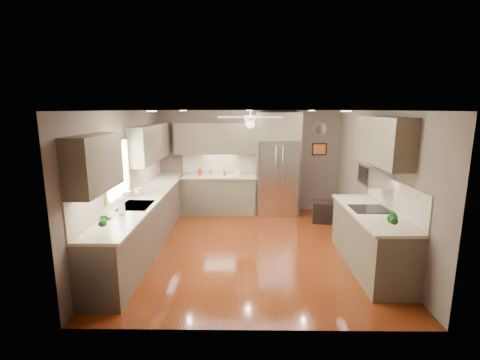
{
  "coord_description": "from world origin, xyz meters",
  "views": [
    {
      "loc": [
        -0.11,
        -6.11,
        2.52
      ],
      "look_at": [
        -0.19,
        0.6,
        1.15
      ],
      "focal_mm": 26.0,
      "sensor_mm": 36.0,
      "label": 1
    }
  ],
  "objects_px": {
    "bowl": "(237,174)",
    "potted_plant_right": "(394,218)",
    "paper_towel": "(121,206)",
    "canister_d": "(225,173)",
    "microwave": "(376,175)",
    "stool": "(322,212)",
    "soap_bottle": "(139,190)",
    "potted_plant_left": "(102,221)",
    "refrigerator": "(278,166)",
    "canister_c": "(216,172)",
    "canister_b": "(211,172)",
    "canister_a": "(200,172)"
  },
  "relations": [
    {
      "from": "canister_c",
      "to": "potted_plant_left",
      "type": "height_order",
      "value": "potted_plant_left"
    },
    {
      "from": "soap_bottle",
      "to": "paper_towel",
      "type": "height_order",
      "value": "paper_towel"
    },
    {
      "from": "canister_c",
      "to": "canister_d",
      "type": "height_order",
      "value": "canister_c"
    },
    {
      "from": "canister_c",
      "to": "soap_bottle",
      "type": "relative_size",
      "value": 0.93
    },
    {
      "from": "microwave",
      "to": "stool",
      "type": "xyz_separation_m",
      "value": [
        -0.35,
        2.05,
        -1.24
      ]
    },
    {
      "from": "soap_bottle",
      "to": "potted_plant_right",
      "type": "bearing_deg",
      "value": -24.48
    },
    {
      "from": "refrigerator",
      "to": "canister_c",
      "type": "bearing_deg",
      "value": 178.5
    },
    {
      "from": "microwave",
      "to": "canister_c",
      "type": "bearing_deg",
      "value": 135.73
    },
    {
      "from": "microwave",
      "to": "canister_a",
      "type": "bearing_deg",
      "value": 139.56
    },
    {
      "from": "canister_c",
      "to": "potted_plant_left",
      "type": "distance_m",
      "value": 4.2
    },
    {
      "from": "microwave",
      "to": "stool",
      "type": "height_order",
      "value": "microwave"
    },
    {
      "from": "canister_b",
      "to": "microwave",
      "type": "relative_size",
      "value": 0.25
    },
    {
      "from": "canister_b",
      "to": "bowl",
      "type": "height_order",
      "value": "canister_b"
    },
    {
      "from": "soap_bottle",
      "to": "refrigerator",
      "type": "xyz_separation_m",
      "value": [
        2.76,
        2.01,
        0.14
      ]
    },
    {
      "from": "potted_plant_right",
      "to": "refrigerator",
      "type": "height_order",
      "value": "refrigerator"
    },
    {
      "from": "potted_plant_right",
      "to": "bowl",
      "type": "xyz_separation_m",
      "value": [
        -2.18,
        3.88,
        -0.13
      ]
    },
    {
      "from": "potted_plant_right",
      "to": "paper_towel",
      "type": "xyz_separation_m",
      "value": [
        -3.87,
        0.6,
        -0.02
      ]
    },
    {
      "from": "soap_bottle",
      "to": "potted_plant_right",
      "type": "xyz_separation_m",
      "value": [
        3.95,
        -1.8,
        0.05
      ]
    },
    {
      "from": "canister_a",
      "to": "bowl",
      "type": "distance_m",
      "value": 0.9
    },
    {
      "from": "canister_a",
      "to": "soap_bottle",
      "type": "bearing_deg",
      "value": -113.27
    },
    {
      "from": "canister_c",
      "to": "refrigerator",
      "type": "height_order",
      "value": "refrigerator"
    },
    {
      "from": "canister_c",
      "to": "potted_plant_right",
      "type": "xyz_separation_m",
      "value": [
        2.68,
        -3.85,
        0.07
      ]
    },
    {
      "from": "microwave",
      "to": "stool",
      "type": "distance_m",
      "value": 2.42
    },
    {
      "from": "canister_a",
      "to": "potted_plant_left",
      "type": "relative_size",
      "value": 0.49
    },
    {
      "from": "bowl",
      "to": "microwave",
      "type": "relative_size",
      "value": 0.35
    },
    {
      "from": "soap_bottle",
      "to": "refrigerator",
      "type": "height_order",
      "value": "refrigerator"
    },
    {
      "from": "stool",
      "to": "paper_towel",
      "type": "xyz_separation_m",
      "value": [
        -3.65,
        -2.55,
        0.84
      ]
    },
    {
      "from": "potted_plant_left",
      "to": "canister_b",
      "type": "bearing_deg",
      "value": 75.88
    },
    {
      "from": "canister_d",
      "to": "potted_plant_right",
      "type": "relative_size",
      "value": 0.34
    },
    {
      "from": "potted_plant_left",
      "to": "paper_towel",
      "type": "bearing_deg",
      "value": 92.23
    },
    {
      "from": "soap_bottle",
      "to": "stool",
      "type": "relative_size",
      "value": 0.42
    },
    {
      "from": "potted_plant_left",
      "to": "canister_d",
      "type": "bearing_deg",
      "value": 71.33
    },
    {
      "from": "canister_b",
      "to": "bowl",
      "type": "xyz_separation_m",
      "value": [
        0.64,
        0.03,
        -0.05
      ]
    },
    {
      "from": "canister_a",
      "to": "canister_b",
      "type": "xyz_separation_m",
      "value": [
        0.26,
        0.02,
        -0.01
      ]
    },
    {
      "from": "bowl",
      "to": "potted_plant_right",
      "type": "bearing_deg",
      "value": -60.68
    },
    {
      "from": "microwave",
      "to": "paper_towel",
      "type": "relative_size",
      "value": 2.04
    },
    {
      "from": "potted_plant_left",
      "to": "potted_plant_right",
      "type": "bearing_deg",
      "value": 2.77
    },
    {
      "from": "refrigerator",
      "to": "stool",
      "type": "distance_m",
      "value": 1.51
    },
    {
      "from": "canister_d",
      "to": "microwave",
      "type": "distance_m",
      "value": 3.81
    },
    {
      "from": "canister_d",
      "to": "potted_plant_left",
      "type": "bearing_deg",
      "value": -108.67
    },
    {
      "from": "stool",
      "to": "soap_bottle",
      "type": "bearing_deg",
      "value": -160.07
    },
    {
      "from": "canister_b",
      "to": "potted_plant_right",
      "type": "distance_m",
      "value": 4.78
    },
    {
      "from": "potted_plant_left",
      "to": "stool",
      "type": "bearing_deg",
      "value": 42.7
    },
    {
      "from": "canister_c",
      "to": "potted_plant_left",
      "type": "xyz_separation_m",
      "value": [
        -1.15,
        -4.03,
        0.07
      ]
    },
    {
      "from": "canister_c",
      "to": "stool",
      "type": "distance_m",
      "value": 2.68
    },
    {
      "from": "bowl",
      "to": "canister_d",
      "type": "bearing_deg",
      "value": -170.46
    },
    {
      "from": "canister_d",
      "to": "soap_bottle",
      "type": "height_order",
      "value": "soap_bottle"
    },
    {
      "from": "potted_plant_left",
      "to": "refrigerator",
      "type": "xyz_separation_m",
      "value": [
        2.64,
        3.99,
        0.08
      ]
    },
    {
      "from": "soap_bottle",
      "to": "potted_plant_left",
      "type": "distance_m",
      "value": 1.99
    },
    {
      "from": "bowl",
      "to": "microwave",
      "type": "distance_m",
      "value": 3.66
    }
  ]
}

